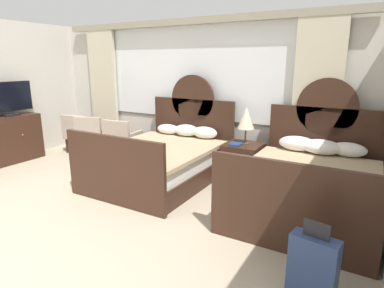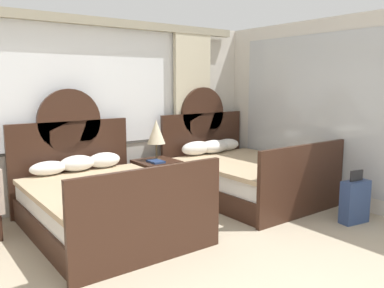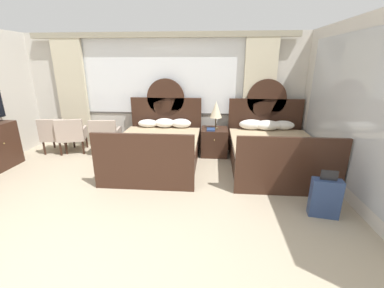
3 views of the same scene
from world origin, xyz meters
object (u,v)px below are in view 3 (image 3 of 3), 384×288
armchair_by_window_right (56,134)px  bed_near_mirror (272,151)px  bed_near_window (158,148)px  nightstand_between_beds (214,142)px  armchair_by_window_left (106,135)px  book_on_nightstand (211,129)px  armchair_by_window_centre (72,134)px  table_lamp_on_nightstand (216,110)px  suitcase_on_floor (325,198)px

armchair_by_window_right → bed_near_mirror: bearing=-6.0°
bed_near_mirror → armchair_by_window_right: size_ratio=2.66×
bed_near_window → nightstand_between_beds: 1.33m
bed_near_mirror → armchair_by_window_left: bed_near_mirror is taller
bed_near_mirror → book_on_nightstand: 1.38m
armchair_by_window_left → armchair_by_window_right: bearing=180.0°
armchair_by_window_centre → armchair_by_window_left: bearing=-0.2°
table_lamp_on_nightstand → armchair_by_window_centre: 3.38m
armchair_by_window_left → nightstand_between_beds: bearing=3.2°
table_lamp_on_nightstand → armchair_by_window_right: (-3.70, -0.16, -0.59)m
table_lamp_on_nightstand → armchair_by_window_centre: size_ratio=0.74×
bed_near_mirror → nightstand_between_beds: bearing=150.9°
nightstand_between_beds → armchair_by_window_centre: armchair_by_window_centre is taller
suitcase_on_floor → nightstand_between_beds: bearing=123.0°
armchair_by_window_centre → suitcase_on_floor: 5.30m
suitcase_on_floor → bed_near_mirror: bearing=101.7°
bed_near_mirror → armchair_by_window_centre: size_ratio=2.66×
bed_near_window → bed_near_mirror: (2.32, 0.01, 0.00)m
bed_near_mirror → armchair_by_window_centre: bearing=173.5°
suitcase_on_floor → bed_near_window: bearing=148.0°
table_lamp_on_nightstand → book_on_nightstand: (-0.10, -0.14, -0.41)m
bed_near_window → armchair_by_window_right: (-2.53, 0.51, 0.10)m
table_lamp_on_nightstand → book_on_nightstand: bearing=-125.6°
nightstand_between_beds → armchair_by_window_centre: (-3.31, -0.14, 0.15)m
armchair_by_window_left → armchair_by_window_centre: 0.82m
nightstand_between_beds → book_on_nightstand: (-0.08, -0.12, 0.32)m
table_lamp_on_nightstand → suitcase_on_floor: size_ratio=0.89×
armchair_by_window_left → suitcase_on_floor: bearing=-28.6°
bed_near_mirror → table_lamp_on_nightstand: 1.49m
bed_near_mirror → table_lamp_on_nightstand: bed_near_mirror is taller
table_lamp_on_nightstand → armchair_by_window_left: (-2.51, -0.16, -0.59)m
book_on_nightstand → suitcase_on_floor: suitcase_on_floor is taller
bed_near_window → armchair_by_window_right: 2.58m
nightstand_between_beds → armchair_by_window_right: bearing=-177.8°
bed_near_mirror → nightstand_between_beds: size_ratio=3.58×
armchair_by_window_left → armchair_by_window_centre: bearing=179.8°
book_on_nightstand → suitcase_on_floor: size_ratio=0.38×
table_lamp_on_nightstand → armchair_by_window_right: 3.75m
nightstand_between_beds → armchair_by_window_left: armchair_by_window_left is taller
nightstand_between_beds → armchair_by_window_right: size_ratio=0.74×
bed_near_window → armchair_by_window_left: bearing=158.9°
table_lamp_on_nightstand → book_on_nightstand: table_lamp_on_nightstand is taller
armchair_by_window_left → suitcase_on_floor: 4.57m
bed_near_window → book_on_nightstand: (1.08, 0.54, 0.28)m
nightstand_between_beds → bed_near_mirror: bearing=-29.1°
book_on_nightstand → bed_near_window: bearing=-153.5°
bed_near_mirror → armchair_by_window_right: bed_near_mirror is taller
bed_near_window → armchair_by_window_right: bed_near_window is taller
table_lamp_on_nightstand → armchair_by_window_centre: (-3.33, -0.16, -0.59)m
armchair_by_window_left → book_on_nightstand: bearing=0.6°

